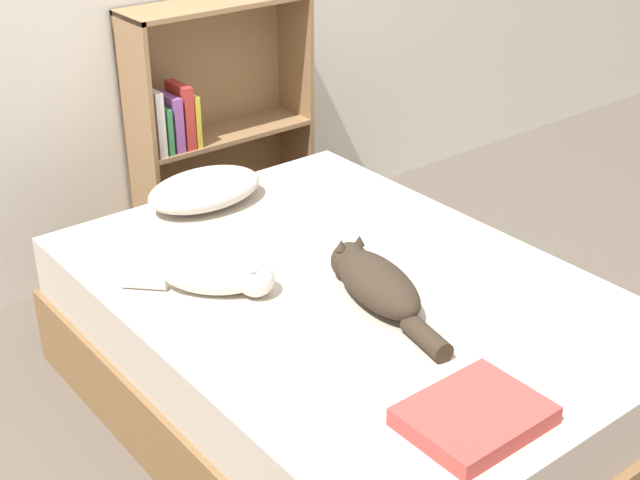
{
  "coord_description": "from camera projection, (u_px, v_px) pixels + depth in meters",
  "views": [
    {
      "loc": [
        -1.58,
        -1.85,
        1.93
      ],
      "look_at": [
        0.0,
        0.14,
        0.61
      ],
      "focal_mm": 50.0,
      "sensor_mm": 36.0,
      "label": 1
    }
  ],
  "objects": [
    {
      "name": "cat_dark",
      "position": [
        375.0,
        282.0,
        2.7
      ],
      "size": [
        0.24,
        0.59,
        0.15
      ],
      "rotation": [
        0.0,
        0.0,
        1.38
      ],
      "color": "#33281E",
      "rests_on": "bed"
    },
    {
      "name": "bed",
      "position": [
        347.0,
        352.0,
        2.93
      ],
      "size": [
        1.36,
        1.91,
        0.51
      ],
      "color": "brown",
      "rests_on": "ground_plane"
    },
    {
      "name": "pillow",
      "position": [
        205.0,
        189.0,
        3.31
      ],
      "size": [
        0.45,
        0.28,
        0.13
      ],
      "color": "beige",
      "rests_on": "bed"
    },
    {
      "name": "blanket_fold",
      "position": [
        474.0,
        416.0,
        2.2
      ],
      "size": [
        0.34,
        0.27,
        0.05
      ],
      "color": "#B2423D",
      "rests_on": "bed"
    },
    {
      "name": "ground_plane",
      "position": [
        346.0,
        412.0,
        3.05
      ],
      "size": [
        8.0,
        8.0,
        0.0
      ],
      "primitive_type": "plane",
      "color": "brown"
    },
    {
      "name": "bookshelf",
      "position": [
        211.0,
        128.0,
        3.85
      ],
      "size": [
        0.81,
        0.26,
        1.13
      ],
      "color": "#8E6B47",
      "rests_on": "ground_plane"
    },
    {
      "name": "cat_light",
      "position": [
        219.0,
        274.0,
        2.74
      ],
      "size": [
        0.38,
        0.39,
        0.15
      ],
      "rotation": [
        0.0,
        0.0,
        5.49
      ],
      "color": "white",
      "rests_on": "bed"
    }
  ]
}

